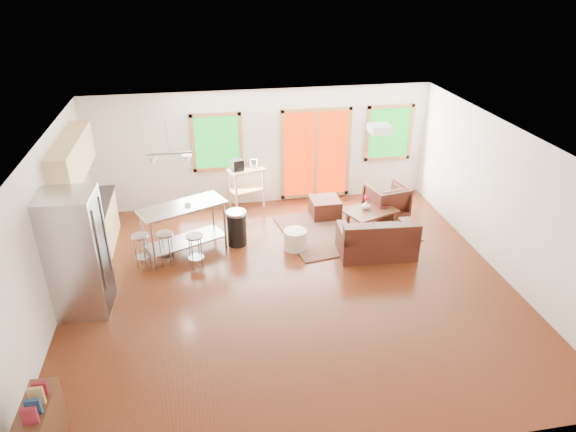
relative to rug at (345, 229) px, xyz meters
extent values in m
cube|color=#3D170A|center=(-1.48, -1.82, -0.02)|extent=(7.50, 7.00, 0.02)
cube|color=white|center=(-1.48, -1.82, 2.60)|extent=(7.50, 7.00, 0.02)
cube|color=silver|center=(-1.48, 1.69, 1.29)|extent=(7.50, 0.02, 2.60)
cube|color=silver|center=(-5.24, -1.82, 1.29)|extent=(0.02, 7.00, 2.60)
cube|color=silver|center=(2.28, -1.82, 1.29)|extent=(0.02, 7.00, 2.60)
cube|color=silver|center=(-1.48, -5.33, 1.29)|extent=(7.50, 0.02, 2.60)
cube|color=#0E6314|center=(-2.48, 1.64, 1.49)|extent=(0.94, 0.02, 1.14)
cube|color=#AC7136|center=(-2.48, 1.64, 2.10)|extent=(1.10, 0.05, 0.08)
cube|color=#AC7136|center=(-2.48, 1.64, 0.88)|extent=(1.10, 0.05, 0.08)
cube|color=#AC7136|center=(-2.99, 1.64, 1.49)|extent=(0.08, 0.05, 1.30)
cube|color=#AC7136|center=(-1.97, 1.64, 1.49)|extent=(0.08, 0.05, 1.30)
cube|color=red|center=(-0.28, 1.64, 1.09)|extent=(1.44, 0.02, 1.94)
cube|color=#AC7136|center=(-0.28, 1.64, 2.10)|extent=(1.60, 0.05, 0.08)
cube|color=#AC7136|center=(-0.28, 1.64, 0.08)|extent=(1.60, 0.05, 0.08)
cube|color=#AC7136|center=(-1.04, 1.64, 1.09)|extent=(0.08, 0.05, 2.10)
cube|color=#AC7136|center=(0.48, 1.64, 1.09)|extent=(0.08, 0.05, 2.10)
cube|color=#AC7136|center=(-0.28, 1.64, 1.09)|extent=(0.08, 0.05, 1.94)
cube|color=#0E6314|center=(1.42, 1.64, 1.49)|extent=(0.94, 0.02, 1.14)
cube|color=#AC7136|center=(1.42, 1.64, 2.10)|extent=(1.10, 0.05, 0.08)
cube|color=#AC7136|center=(1.42, 1.64, 0.88)|extent=(1.10, 0.05, 0.08)
cube|color=#AC7136|center=(0.91, 1.64, 1.49)|extent=(0.08, 0.05, 1.30)
cube|color=#AC7136|center=(1.93, 1.64, 1.49)|extent=(0.08, 0.05, 1.30)
cube|color=#435133|center=(0.00, 0.00, 0.00)|extent=(2.83, 2.35, 0.03)
cube|color=black|center=(0.30, -1.03, 0.19)|extent=(1.48, 0.91, 0.40)
cube|color=black|center=(0.28, -1.34, 0.56)|extent=(1.43, 0.29, 0.36)
cube|color=black|center=(-0.31, -0.99, 0.46)|extent=(0.25, 0.82, 0.15)
cube|color=black|center=(0.92, -1.08, 0.46)|extent=(0.25, 0.82, 0.15)
cube|color=black|center=(0.00, -0.96, 0.44)|extent=(0.62, 0.56, 0.11)
cube|color=black|center=(0.62, -1.01, 0.44)|extent=(0.62, 0.56, 0.11)
cube|color=#3D2212|center=(0.53, -0.04, 0.38)|extent=(1.18, 0.95, 0.04)
cube|color=#3D2212|center=(0.21, -0.41, 0.17)|extent=(0.08, 0.08, 0.37)
cube|color=#3D2212|center=(1.01, -0.09, 0.17)|extent=(0.08, 0.08, 0.37)
cube|color=#3D2212|center=(0.05, 0.01, 0.17)|extent=(0.08, 0.08, 0.37)
cube|color=#3D2212|center=(0.84, 0.33, 0.17)|extent=(0.08, 0.08, 0.37)
imported|color=black|center=(1.03, 0.48, 0.39)|extent=(0.92, 0.88, 0.81)
cube|color=black|center=(-0.27, 0.69, 0.19)|extent=(0.62, 0.62, 0.41)
cylinder|color=beige|center=(-1.18, -0.57, 0.18)|extent=(0.59, 0.59, 0.39)
imported|color=silver|center=(0.44, 0.07, 0.48)|extent=(0.22, 0.23, 0.18)
sphere|color=#AF0C2E|center=(0.46, 0.09, 0.62)|extent=(0.08, 0.08, 0.07)
sphere|color=#AF0C2E|center=(0.41, 0.04, 0.64)|extent=(0.08, 0.08, 0.07)
sphere|color=#AF0C2E|center=(0.43, 0.11, 0.66)|extent=(0.08, 0.08, 0.07)
imported|color=maroon|center=(0.70, 0.12, 0.52)|extent=(0.20, 0.11, 0.28)
cube|color=#D8B378|center=(-4.93, -0.12, 0.44)|extent=(0.60, 2.20, 0.90)
cube|color=black|center=(-4.93, -0.12, 0.91)|extent=(0.64, 2.24, 0.04)
cube|color=#D8B378|center=(-5.05, -0.12, 1.94)|extent=(0.36, 2.20, 0.70)
cylinder|color=#B7BABC|center=(-4.93, -0.62, 1.02)|extent=(0.12, 0.12, 0.18)
cube|color=black|center=(-4.93, 0.28, 1.03)|extent=(0.22, 0.18, 0.20)
cube|color=#B7BABC|center=(-4.83, -1.85, 0.99)|extent=(0.84, 0.82, 2.01)
cube|color=gray|center=(-4.44, -1.87, 0.99)|extent=(0.06, 0.74, 1.96)
cylinder|color=gray|center=(-4.43, -2.11, 1.16)|extent=(0.03, 0.03, 1.34)
cylinder|color=gray|center=(-4.41, -1.62, 1.16)|extent=(0.03, 0.03, 1.34)
cube|color=#B7BABC|center=(-3.25, -0.37, 0.97)|extent=(1.70, 1.23, 0.04)
cube|color=gray|center=(-3.25, -0.37, 0.25)|extent=(1.57, 1.11, 0.03)
cylinder|color=gray|center=(-3.80, -0.89, 0.47)|extent=(0.06, 0.06, 0.96)
cylinder|color=gray|center=(-2.49, -0.30, 0.47)|extent=(0.06, 0.06, 0.96)
cylinder|color=gray|center=(-4.00, -0.45, 0.47)|extent=(0.06, 0.06, 0.96)
cylinder|color=gray|center=(-2.70, 0.14, 0.47)|extent=(0.06, 0.06, 0.96)
imported|color=white|center=(-3.15, -0.39, 1.00)|extent=(0.13, 0.10, 0.12)
cylinder|color=#B7BABC|center=(-4.02, -0.73, 0.62)|extent=(0.40, 0.40, 0.04)
cylinder|color=gray|center=(-3.92, -0.68, 0.30)|extent=(0.03, 0.03, 0.62)
cylinder|color=gray|center=(-4.07, -0.62, 0.30)|extent=(0.03, 0.03, 0.62)
cylinder|color=gray|center=(-4.13, -0.78, 0.30)|extent=(0.03, 0.03, 0.62)
cylinder|color=gray|center=(-3.97, -0.84, 0.30)|extent=(0.03, 0.03, 0.62)
cylinder|color=gray|center=(-4.02, -0.73, 0.19)|extent=(0.36, 0.36, 0.01)
cylinder|color=#B7BABC|center=(-3.59, -0.73, 0.62)|extent=(0.36, 0.36, 0.04)
cylinder|color=gray|center=(-3.49, -0.67, 0.29)|extent=(0.03, 0.03, 0.61)
cylinder|color=gray|center=(-3.66, -0.63, 0.29)|extent=(0.03, 0.03, 0.61)
cylinder|color=gray|center=(-3.69, -0.79, 0.29)|extent=(0.03, 0.03, 0.61)
cylinder|color=gray|center=(-3.53, -0.83, 0.29)|extent=(0.03, 0.03, 0.61)
cylinder|color=gray|center=(-3.59, -0.73, 0.18)|extent=(0.33, 0.33, 0.01)
cylinder|color=#B7BABC|center=(-3.07, -0.92, 0.63)|extent=(0.38, 0.38, 0.04)
cylinder|color=gray|center=(-3.01, -0.81, 0.30)|extent=(0.03, 0.03, 0.62)
cylinder|color=gray|center=(-3.17, -0.86, 0.30)|extent=(0.03, 0.03, 0.62)
cylinder|color=gray|center=(-3.13, -1.02, 0.30)|extent=(0.03, 0.03, 0.62)
cylinder|color=gray|center=(-2.97, -0.97, 0.30)|extent=(0.03, 0.03, 0.62)
cylinder|color=gray|center=(-3.07, -0.92, 0.19)|extent=(0.35, 0.35, 0.01)
cylinder|color=black|center=(-2.26, -0.21, 0.32)|extent=(0.49, 0.49, 0.66)
cylinder|color=#B7BABC|center=(-2.26, -0.21, 0.67)|extent=(0.50, 0.50, 0.06)
cube|color=#D8B378|center=(-1.90, 1.46, 0.89)|extent=(0.88, 0.71, 0.04)
cube|color=#D8B378|center=(-1.90, 1.46, 0.42)|extent=(0.83, 0.66, 0.03)
cube|color=#D8B378|center=(-2.15, 1.17, 0.45)|extent=(0.06, 0.06, 0.92)
cube|color=#D8B378|center=(-1.53, 1.38, 0.45)|extent=(0.06, 0.06, 0.92)
cube|color=#D8B378|center=(-2.27, 1.55, 0.45)|extent=(0.06, 0.06, 0.92)
cube|color=#D8B378|center=(-1.65, 1.75, 0.45)|extent=(0.06, 0.06, 0.92)
cube|color=black|center=(-2.09, 1.40, 1.04)|extent=(0.30, 0.28, 0.24)
cylinder|color=#B7BABC|center=(-1.71, 1.53, 1.01)|extent=(0.22, 0.22, 0.20)
cube|color=#3D2212|center=(-4.83, -4.57, 0.34)|extent=(0.32, 0.80, 0.71)
cube|color=maroon|center=(-4.79, -4.84, 0.81)|extent=(0.16, 0.05, 0.21)
cube|color=navy|center=(-4.79, -4.71, 0.80)|extent=(0.16, 0.05, 0.20)
cube|color=#A37B4E|center=(-4.79, -4.58, 0.81)|extent=(0.16, 0.05, 0.23)
cube|color=maroon|center=(-4.79, -4.44, 0.79)|extent=(0.16, 0.05, 0.18)
cube|color=white|center=(0.12, -1.22, 2.52)|extent=(0.35, 0.35, 0.12)
cylinder|color=gray|center=(-3.38, -0.32, 2.29)|extent=(0.02, 0.02, 0.60)
cube|color=gray|center=(-3.38, -0.32, 1.99)|extent=(0.80, 0.04, 0.03)
cone|color=#B7BABC|center=(-3.68, -0.32, 1.87)|extent=(0.18, 0.18, 0.14)
cone|color=#B7BABC|center=(-3.08, -0.32, 1.87)|extent=(0.18, 0.18, 0.14)
camera|label=1|loc=(-2.82, -9.06, 5.04)|focal=32.00mm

